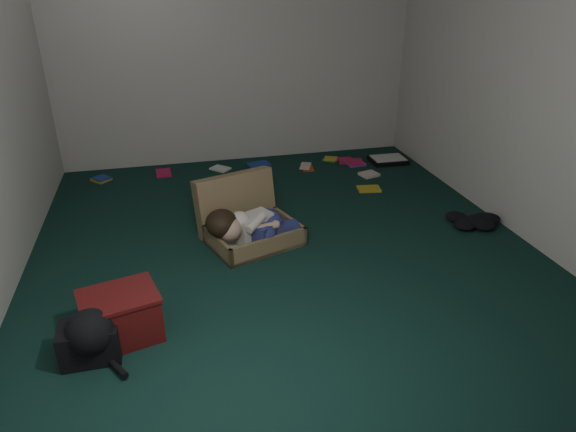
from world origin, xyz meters
name	(u,v)px	position (x,y,z in m)	size (l,w,h in m)	color
floor	(284,247)	(0.00, 0.00, 0.00)	(4.50, 4.50, 0.00)	#0F2D26
wall_back	(236,46)	(0.00, 2.25, 1.30)	(4.50, 4.50, 0.00)	silver
wall_front	(440,225)	(0.00, -2.25, 1.30)	(4.50, 4.50, 0.00)	silver
wall_right	(527,75)	(2.00, 0.00, 1.30)	(4.50, 4.50, 0.00)	silver
suitcase	(246,221)	(-0.27, 0.24, 0.16)	(0.89, 0.88, 0.52)	olive
person	(251,226)	(-0.26, 0.05, 0.20)	(0.79, 0.40, 0.32)	silver
maroon_bin	(121,316)	(-1.22, -0.88, 0.16)	(0.53, 0.46, 0.31)	#561112
backpack	(90,340)	(-1.40, -1.03, 0.12)	(0.41, 0.33, 0.25)	black
clothing_pile	(469,217)	(1.70, 0.01, 0.07)	(0.42, 0.34, 0.13)	black
paper_tray	(388,160)	(1.68, 1.70, 0.03)	(0.42, 0.32, 0.06)	black
book_scatter	(283,170)	(0.40, 1.73, 0.01)	(3.07, 1.24, 0.02)	gold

